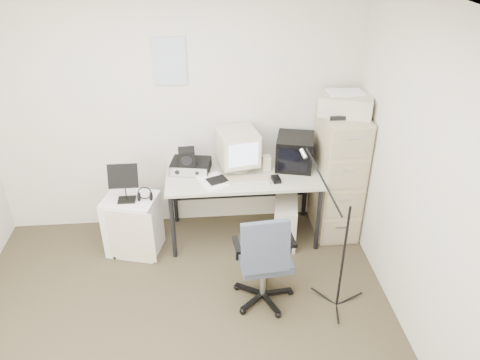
{
  "coord_description": "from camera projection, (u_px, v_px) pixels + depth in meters",
  "views": [
    {
      "loc": [
        0.24,
        -2.48,
        2.96
      ],
      "look_at": [
        0.55,
        0.95,
        0.95
      ],
      "focal_mm": 35.0,
      "sensor_mm": 36.0,
      "label": 1
    }
  ],
  "objects": [
    {
      "name": "floor",
      "position": [
        180.0,
        351.0,
        3.61
      ],
      "size": [
        3.6,
        3.6,
        0.01
      ],
      "primitive_type": "cube",
      "color": "#332C1F",
      "rests_on": "ground"
    },
    {
      "name": "ceiling",
      "position": [
        148.0,
        14.0,
        2.35
      ],
      "size": [
        3.6,
        3.6,
        0.01
      ],
      "primitive_type": "cube",
      "color": "white",
      "rests_on": "ground"
    },
    {
      "name": "wall_back",
      "position": [
        176.0,
        112.0,
        4.53
      ],
      "size": [
        3.6,
        0.02,
        2.5
      ],
      "primitive_type": "cube",
      "color": "beige",
      "rests_on": "ground"
    },
    {
      "name": "wall_right",
      "position": [
        439.0,
        204.0,
        3.12
      ],
      "size": [
        0.02,
        3.6,
        2.5
      ],
      "primitive_type": "cube",
      "color": "beige",
      "rests_on": "ground"
    },
    {
      "name": "wall_calendar",
      "position": [
        170.0,
        61.0,
        4.26
      ],
      "size": [
        0.3,
        0.02,
        0.44
      ],
      "primitive_type": "cube",
      "color": "white",
      "rests_on": "wall_back"
    },
    {
      "name": "filing_cabinet",
      "position": [
        338.0,
        175.0,
        4.68
      ],
      "size": [
        0.4,
        0.6,
        1.3
      ],
      "primitive_type": "cube",
      "color": "tan",
      "rests_on": "floor"
    },
    {
      "name": "printer",
      "position": [
        346.0,
        104.0,
        4.32
      ],
      "size": [
        0.56,
        0.47,
        0.19
      ],
      "primitive_type": "cube",
      "rotation": [
        0.0,
        0.0,
        -0.34
      ],
      "color": "beige",
      "rests_on": "filing_cabinet"
    },
    {
      "name": "desk",
      "position": [
        243.0,
        205.0,
        4.72
      ],
      "size": [
        1.5,
        0.7,
        0.73
      ],
      "primitive_type": "cube",
      "color": "beige",
      "rests_on": "floor"
    },
    {
      "name": "crt_monitor",
      "position": [
        237.0,
        150.0,
        4.52
      ],
      "size": [
        0.43,
        0.45,
        0.4
      ],
      "primitive_type": "cube",
      "rotation": [
        0.0,
        0.0,
        0.2
      ],
      "color": "beige",
      "rests_on": "desk"
    },
    {
      "name": "crt_tv",
      "position": [
        295.0,
        152.0,
        4.59
      ],
      "size": [
        0.43,
        0.44,
        0.32
      ],
      "primitive_type": "cube",
      "rotation": [
        0.0,
        0.0,
        -0.25
      ],
      "color": "black",
      "rests_on": "desk"
    },
    {
      "name": "desk_speaker",
      "position": [
        266.0,
        163.0,
        4.57
      ],
      "size": [
        0.08,
        0.08,
        0.14
      ],
      "primitive_type": "cube",
      "rotation": [
        0.0,
        0.0,
        0.06
      ],
      "color": "beige",
      "rests_on": "desk"
    },
    {
      "name": "keyboard",
      "position": [
        247.0,
        180.0,
        4.4
      ],
      "size": [
        0.43,
        0.17,
        0.02
      ],
      "primitive_type": "cube",
      "rotation": [
        0.0,
        0.0,
        -0.05
      ],
      "color": "beige",
      "rests_on": "desk"
    },
    {
      "name": "mouse",
      "position": [
        276.0,
        179.0,
        4.4
      ],
      "size": [
        0.08,
        0.13,
        0.04
      ],
      "primitive_type": "cube",
      "rotation": [
        0.0,
        0.0,
        0.11
      ],
      "color": "black",
      "rests_on": "desk"
    },
    {
      "name": "radio_receiver",
      "position": [
        191.0,
        166.0,
        4.56
      ],
      "size": [
        0.41,
        0.33,
        0.11
      ],
      "primitive_type": "cube",
      "rotation": [
        0.0,
        0.0,
        -0.18
      ],
      "color": "black",
      "rests_on": "desk"
    },
    {
      "name": "radio_speaker",
      "position": [
        187.0,
        157.0,
        4.44
      ],
      "size": [
        0.16,
        0.15,
        0.16
      ],
      "primitive_type": "cube",
      "rotation": [
        0.0,
        0.0,
        0.04
      ],
      "color": "black",
      "rests_on": "radio_receiver"
    },
    {
      "name": "papers",
      "position": [
        213.0,
        182.0,
        4.38
      ],
      "size": [
        0.32,
        0.36,
        0.02
      ],
      "primitive_type": "cube",
      "rotation": [
        0.0,
        0.0,
        0.4
      ],
      "color": "white",
      "rests_on": "desk"
    },
    {
      "name": "pc_tower",
      "position": [
        285.0,
        220.0,
        4.72
      ],
      "size": [
        0.31,
        0.52,
        0.46
      ],
      "primitive_type": "cube",
      "rotation": [
        0.0,
        0.0,
        -0.19
      ],
      "color": "beige",
      "rests_on": "floor"
    },
    {
      "name": "office_chair",
      "position": [
        264.0,
        256.0,
        3.86
      ],
      "size": [
        0.59,
        0.59,
        0.93
      ],
      "primitive_type": "cube",
      "rotation": [
        0.0,
        0.0,
        0.09
      ],
      "color": "#4E5663",
      "rests_on": "floor"
    },
    {
      "name": "side_cart",
      "position": [
        133.0,
        224.0,
        4.54
      ],
      "size": [
        0.57,
        0.5,
        0.6
      ],
      "primitive_type": "cube",
      "rotation": [
        0.0,
        0.0,
        -0.27
      ],
      "color": "silver",
      "rests_on": "floor"
    },
    {
      "name": "music_stand",
      "position": [
        124.0,
        182.0,
        4.26
      ],
      "size": [
        0.3,
        0.24,
        0.39
      ],
      "primitive_type": "cube",
      "rotation": [
        0.0,
        0.0,
        0.4
      ],
      "color": "black",
      "rests_on": "side_cart"
    },
    {
      "name": "headphones",
      "position": [
        145.0,
        196.0,
        4.35
      ],
      "size": [
        0.16,
        0.16,
        0.03
      ],
      "primitive_type": "torus",
      "rotation": [
        0.0,
        0.0,
        0.11
      ],
      "color": "black",
      "rests_on": "side_cart"
    },
    {
      "name": "mic_stand",
      "position": [
        345.0,
        243.0,
        3.7
      ],
      "size": [
        0.03,
        0.03,
        1.32
      ],
      "primitive_type": "cylinder",
      "rotation": [
        0.0,
        0.0,
        1.9
      ],
      "color": "black",
      "rests_on": "floor"
    }
  ]
}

